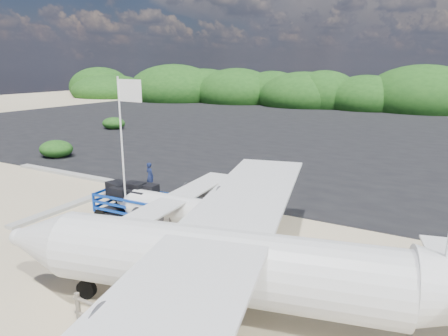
# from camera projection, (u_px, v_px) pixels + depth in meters

# --- Properties ---
(ground) EXTENTS (160.00, 160.00, 0.00)m
(ground) POSITION_uv_depth(u_px,v_px,m) (127.00, 234.00, 15.72)
(ground) COLOR beige
(asphalt_apron) EXTENTS (90.00, 50.00, 0.04)m
(asphalt_apron) POSITION_uv_depth(u_px,v_px,m) (328.00, 130.00, 41.13)
(asphalt_apron) COLOR #B2B2B2
(asphalt_apron) RESTS_ON ground
(lagoon) EXTENTS (9.00, 7.00, 0.40)m
(lagoon) POSITION_uv_depth(u_px,v_px,m) (18.00, 191.00, 21.22)
(lagoon) COLOR #B2B2B2
(lagoon) RESTS_ON ground
(vegetation_band) EXTENTS (124.00, 8.00, 4.40)m
(vegetation_band) POSITION_uv_depth(u_px,v_px,m) (370.00, 109.00, 62.31)
(vegetation_band) COLOR #B2B2B2
(vegetation_band) RESTS_ON ground
(baggage_cart) EXTENTS (3.26, 1.94, 1.60)m
(baggage_cart) POSITION_uv_depth(u_px,v_px,m) (134.00, 223.00, 16.80)
(baggage_cart) COLOR #0C3BB4
(baggage_cart) RESTS_ON ground
(flagpole) EXTENTS (1.26, 0.62, 6.07)m
(flagpole) POSITION_uv_depth(u_px,v_px,m) (127.00, 229.00, 16.21)
(flagpole) COLOR white
(flagpole) RESTS_ON ground
(signboard) EXTENTS (1.42, 0.56, 1.19)m
(signboard) POSITION_uv_depth(u_px,v_px,m) (190.00, 239.00, 15.27)
(signboard) COLOR #5E2B1A
(signboard) RESTS_ON ground
(crew_a) EXTENTS (0.63, 0.51, 1.49)m
(crew_a) POSITION_uv_depth(u_px,v_px,m) (150.00, 176.00, 21.26)
(crew_a) COLOR #111A41
(crew_a) RESTS_ON ground
(crew_b) EXTENTS (0.82, 0.68, 1.51)m
(crew_b) POSITION_uv_depth(u_px,v_px,m) (230.00, 193.00, 18.41)
(crew_b) COLOR #111A41
(crew_b) RESTS_ON ground
(crew_c) EXTENTS (1.22, 0.84, 1.92)m
(crew_c) POSITION_uv_depth(u_px,v_px,m) (273.00, 201.00, 16.71)
(crew_c) COLOR #111A41
(crew_c) RESTS_ON ground
(aircraft_small) EXTENTS (6.82, 6.82, 2.32)m
(aircraft_small) POSITION_uv_depth(u_px,v_px,m) (214.00, 120.00, 49.42)
(aircraft_small) COLOR #B2B2B2
(aircraft_small) RESTS_ON ground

